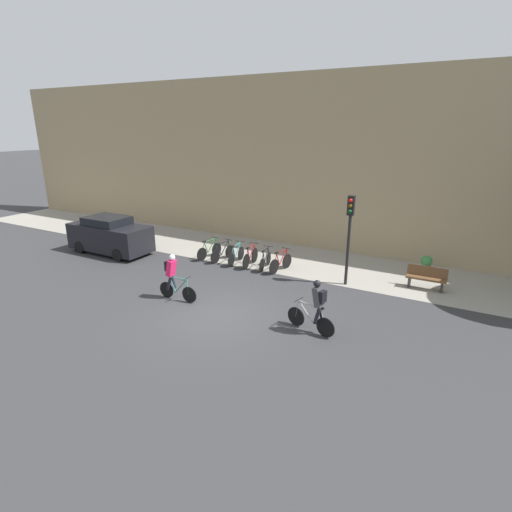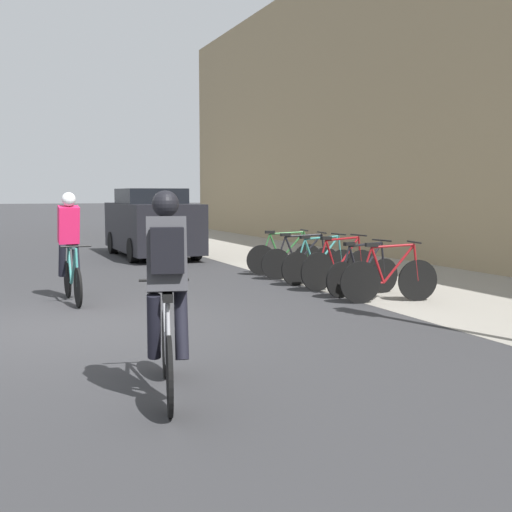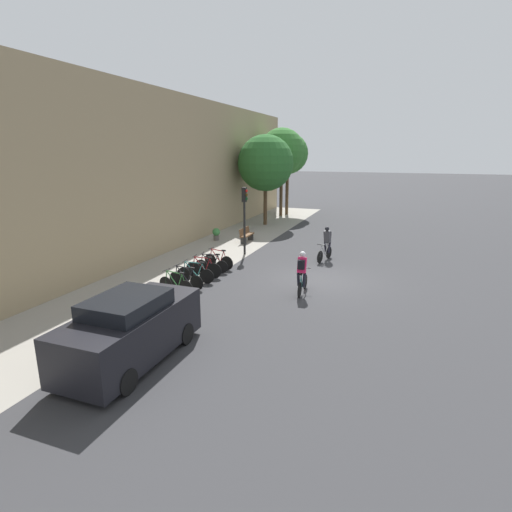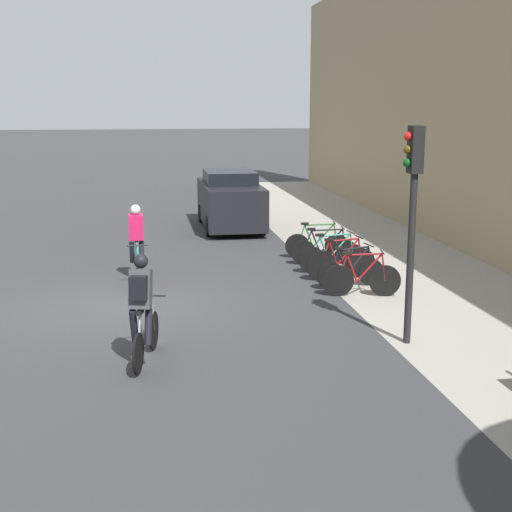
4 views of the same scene
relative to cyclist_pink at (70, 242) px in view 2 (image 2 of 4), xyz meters
name	(u,v)px [view 2 (image 2 of 4)]	position (x,y,z in m)	size (l,w,h in m)	color
ground	(69,327)	(2.15, -0.29, -0.95)	(200.00, 200.00, 0.00)	#333335
kerb_strip	(478,295)	(2.15, 6.46, -0.94)	(44.00, 4.50, 0.01)	gray
cyclist_pink	(70,242)	(0.00, 0.00, 0.00)	(1.65, 0.46, 1.75)	black
cyclist_grey	(167,289)	(5.52, 0.10, 0.00)	(1.70, 0.59, 1.76)	black
parked_bike_0	(285,256)	(-1.67, 4.63, -0.56)	(0.46, 1.66, 0.95)	black
parked_bike_1	(301,260)	(-0.90, 4.63, -0.56)	(0.46, 1.67, 0.95)	black
parked_bike_2	(319,263)	(-0.13, 4.63, -0.56)	(0.46, 1.69, 0.95)	black
parked_bike_3	(340,267)	(0.64, 4.63, -0.54)	(0.46, 1.67, 0.98)	black
parked_bike_4	(363,273)	(1.41, 4.63, -0.57)	(0.46, 1.57, 0.94)	black
parked_bike_5	(389,277)	(2.17, 4.63, -0.55)	(0.47, 1.63, 0.97)	black
parked_car	(152,224)	(-6.55, 2.96, -0.05)	(4.30, 1.84, 1.85)	black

